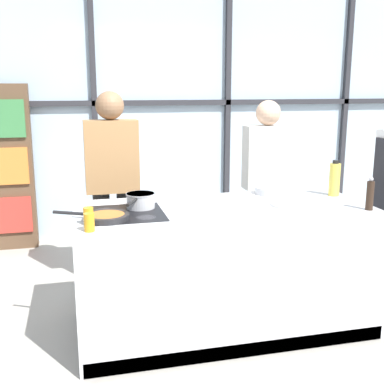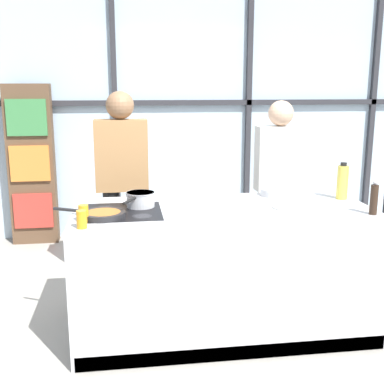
% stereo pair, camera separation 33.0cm
% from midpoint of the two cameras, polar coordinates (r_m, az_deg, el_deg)
% --- Properties ---
extents(ground_plane, '(18.00, 18.00, 0.00)m').
position_cam_midpoint_polar(ground_plane, '(3.68, 0.99, -15.52)').
color(ground_plane, '#ADA89E').
extents(back_window_wall, '(6.40, 0.10, 2.80)m').
position_cam_midpoint_polar(back_window_wall, '(5.61, -5.21, 9.12)').
color(back_window_wall, silver).
rests_on(back_window_wall, ground_plane).
extents(bookshelf, '(0.49, 0.19, 1.75)m').
position_cam_midpoint_polar(bookshelf, '(5.49, -22.52, 2.62)').
color(bookshelf, brown).
rests_on(bookshelf, ground_plane).
extents(demo_island, '(2.07, 0.91, 0.90)m').
position_cam_midpoint_polar(demo_island, '(3.49, 1.00, -9.04)').
color(demo_island, silver).
rests_on(demo_island, ground_plane).
extents(spectator_far_left, '(0.45, 0.24, 1.69)m').
position_cam_midpoint_polar(spectator_far_left, '(4.17, -11.67, 1.56)').
color(spectator_far_left, black).
rests_on(spectator_far_left, ground_plane).
extents(spectator_center_left, '(0.42, 0.22, 1.60)m').
position_cam_midpoint_polar(spectator_center_left, '(4.45, 6.69, 1.82)').
color(spectator_center_left, '#232838').
rests_on(spectator_center_left, ground_plane).
extents(frying_pan, '(0.48, 0.33, 0.04)m').
position_cam_midpoint_polar(frying_pan, '(3.13, -13.20, -2.89)').
color(frying_pan, '#232326').
rests_on(frying_pan, demo_island).
extents(saucepan, '(0.23, 0.35, 0.10)m').
position_cam_midpoint_polar(saucepan, '(3.37, -8.93, -0.99)').
color(saucepan, silver).
rests_on(saucepan, demo_island).
extents(white_plate, '(0.26, 0.26, 0.01)m').
position_cam_midpoint_polar(white_plate, '(3.44, 8.85, -1.53)').
color(white_plate, white).
rests_on(white_plate, demo_island).
extents(mixing_bowl, '(0.25, 0.25, 0.06)m').
position_cam_midpoint_polar(mixing_bowl, '(3.80, 6.88, 0.22)').
color(mixing_bowl, silver).
rests_on(mixing_bowl, demo_island).
extents(oil_bottle, '(0.08, 0.08, 0.28)m').
position_cam_midpoint_polar(oil_bottle, '(3.80, 14.20, 1.47)').
color(oil_bottle, '#E0CC4C').
rests_on(oil_bottle, demo_island).
extents(pepper_grinder, '(0.05, 0.05, 0.23)m').
position_cam_midpoint_polar(pepper_grinder, '(3.43, 17.81, -0.35)').
color(pepper_grinder, '#332319').
rests_on(pepper_grinder, demo_island).
extents(juice_glass_near, '(0.06, 0.06, 0.11)m').
position_cam_midpoint_polar(juice_glass_near, '(2.90, -15.31, -3.53)').
color(juice_glass_near, orange).
rests_on(juice_glass_near, demo_island).
extents(juice_glass_far, '(0.06, 0.06, 0.11)m').
position_cam_midpoint_polar(juice_glass_far, '(3.03, -15.25, -2.82)').
color(juice_glass_far, orange).
rests_on(juice_glass_far, demo_island).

